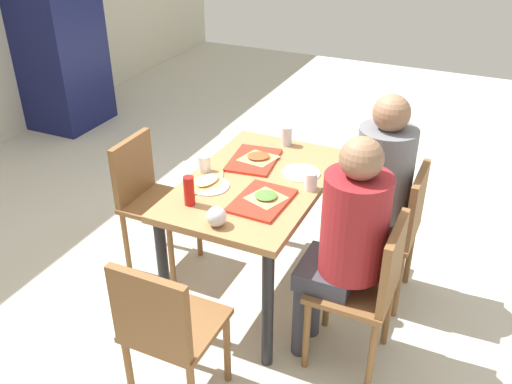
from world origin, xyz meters
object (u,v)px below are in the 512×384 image
tray_red_near (262,201)px  pizza_slice_c (207,181)px  main_table (256,197)px  person_in_brown_jacket (376,182)px  chair_near_right (396,224)px  paper_plate_center (209,186)px  pizza_slice_a (266,196)px  plastic_cup_b (311,181)px  chair_near_left (369,284)px  chair_left_end (165,327)px  pizza_slice_b (258,157)px  person_in_red (346,235)px  chair_far_side (148,193)px  paper_plate_near_edge (301,173)px  soda_can (287,136)px  drink_fridge (58,30)px  tray_red_far (254,160)px  foil_bundle (216,216)px  condiment_bottle (189,191)px  plastic_cup_a (204,164)px

tray_red_near → pizza_slice_c: 0.36m
main_table → person_in_brown_jacket: person_in_brown_jacket is taller
chair_near_right → paper_plate_center: (-0.47, 0.95, 0.27)m
person_in_brown_jacket → pizza_slice_a: person_in_brown_jacket is taller
pizza_slice_a → plastic_cup_b: (0.21, -0.17, 0.03)m
pizza_slice_c → plastic_cup_b: 0.57m
chair_near_left → person_in_brown_jacket: size_ratio=0.68×
chair_left_end → pizza_slice_b: size_ratio=3.39×
chair_near_right → plastic_cup_b: bearing=121.0°
person_in_red → plastic_cup_b: size_ratio=12.78×
main_table → pizza_slice_a: (-0.18, -0.14, 0.14)m
chair_near_right → tray_red_near: (-0.50, 0.62, 0.27)m
main_table → person_in_red: person_in_red is taller
chair_far_side → paper_plate_near_edge: 1.00m
person_in_red → soda_can: size_ratio=10.48×
chair_near_right → pizza_slice_b: bearing=94.7°
pizza_slice_a → pizza_slice_c: size_ratio=0.93×
soda_can → drink_fridge: (1.15, 2.83, 0.11)m
paper_plate_near_edge → pizza_slice_a: bearing=170.4°
tray_red_far → person_in_brown_jacket: bearing=-83.0°
pizza_slice_a → person_in_brown_jacket: bearing=-44.6°
pizza_slice_c → tray_red_far: bearing=-18.1°
person_in_red → chair_near_left: bearing=-90.0°
pizza_slice_c → foil_bundle: 0.42m
chair_near_left → person_in_brown_jacket: bearing=13.5°
plastic_cup_b → condiment_bottle: (-0.41, 0.51, 0.03)m
paper_plate_center → pizza_slice_c: size_ratio=0.90×
condiment_bottle → drink_fridge: size_ratio=0.08×
chair_left_end → person_in_red: 0.94m
pizza_slice_b → condiment_bottle: 0.62m
tray_red_near → pizza_slice_b: (0.43, 0.22, 0.02)m
tray_red_far → drink_fridge: size_ratio=0.19×
pizza_slice_b → plastic_cup_b: plastic_cup_b is taller
person_in_brown_jacket → plastic_cup_b: bearing=131.5°
main_table → chair_near_right: (0.29, -0.75, -0.15)m
person_in_red → tray_red_near: person_in_red is taller
chair_near_right → person_in_brown_jacket: person_in_brown_jacket is taller
tray_red_far → foil_bundle: 0.72m
chair_left_end → tray_red_near: chair_left_end is taller
condiment_bottle → drink_fridge: (2.02, 2.65, 0.09)m
chair_far_side → paper_plate_center: (-0.18, -0.55, 0.27)m
chair_far_side → paper_plate_center: 0.64m
plastic_cup_b → pizza_slice_c: bearing=108.7°
person_in_red → plastic_cup_b: 0.44m
chair_left_end → chair_far_side: bearing=37.7°
person_in_red → paper_plate_center: person_in_red is taller
chair_near_right → paper_plate_near_edge: size_ratio=3.95×
chair_far_side → plastic_cup_a: 0.54m
chair_near_right → pizza_slice_c: bearing=114.5°
main_table → paper_plate_center: bearing=131.1°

